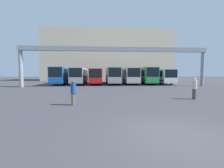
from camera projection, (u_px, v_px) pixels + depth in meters
The scene contains 12 objects.
ground_plane at pixel (173, 135), 5.20m from camera, with size 200.00×200.00×0.00m, color #38383D.
building_backdrop at pixel (108, 57), 50.20m from camera, with size 40.22×12.00×15.68m.
overhead_gantry at pixel (116, 53), 24.53m from camera, with size 30.71×0.80×6.48m.
bus_slot_0 at pixel (64, 75), 31.67m from camera, with size 2.51×12.13×3.34m.
bus_slot_1 at pixel (80, 75), 31.30m from camera, with size 2.48×10.85×3.23m.
bus_slot_2 at pixel (96, 75), 31.69m from camera, with size 2.43×11.11×3.05m.
bus_slot_3 at pixel (112, 75), 31.86m from camera, with size 2.55×10.96×3.31m.
bus_slot_4 at pixel (128, 75), 32.21m from camera, with size 2.59×11.15×3.26m.
bus_slot_5 at pixel (144, 75), 32.27m from camera, with size 2.55×10.76×3.34m.
bus_slot_6 at pixel (160, 76), 32.25m from camera, with size 2.61×10.17×3.00m.
pedestrian_near_center at pixel (194, 88), 12.50m from camera, with size 0.37×0.37×1.80m.
pedestrian_near_right at pixel (73, 92), 10.14m from camera, with size 0.35×0.35×1.70m.
Camera 1 is at (-2.48, -4.89, 2.15)m, focal length 24.00 mm.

